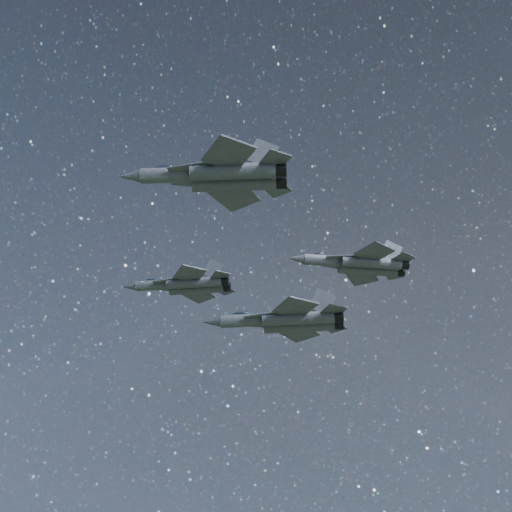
% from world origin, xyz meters
% --- Properties ---
extents(jet_lead, '(15.37, 10.59, 3.86)m').
position_xyz_m(jet_lead, '(-10.87, 3.19, 151.66)').
color(jet_lead, '#393E47').
extents(jet_left, '(20.29, 13.94, 5.09)m').
position_xyz_m(jet_left, '(0.52, 11.50, 148.62)').
color(jet_left, '#393E47').
extents(jet_right, '(17.48, 11.88, 4.39)m').
position_xyz_m(jet_right, '(2.58, -20.82, 149.18)').
color(jet_right, '#393E47').
extents(jet_slot, '(14.82, 9.72, 3.82)m').
position_xyz_m(jet_slot, '(12.43, 1.07, 149.60)').
color(jet_slot, '#393E47').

